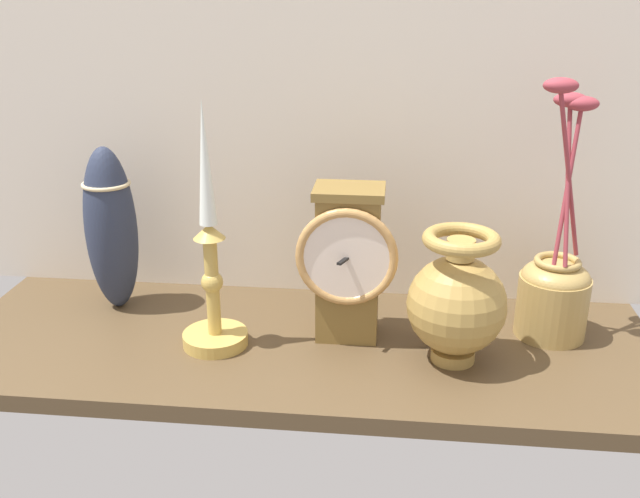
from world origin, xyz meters
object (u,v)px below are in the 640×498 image
object	(u,v)px
brass_vase_bulbous	(457,301)
tall_ceramic_vase	(111,228)
brass_vase_jar	(554,285)
mantel_clock	(348,262)
candlestick_tall_left	(212,273)

from	to	relation	value
brass_vase_bulbous	tall_ceramic_vase	bearing A→B (deg)	167.39
brass_vase_bulbous	brass_vase_jar	xyz separation A→B (cm)	(14.24, 8.91, -0.94)
tall_ceramic_vase	mantel_clock	bearing A→B (deg)	-9.85
brass_vase_bulbous	brass_vase_jar	distance (cm)	16.82
brass_vase_bulbous	brass_vase_jar	world-z (taller)	brass_vase_jar
mantel_clock	tall_ceramic_vase	distance (cm)	36.76
mantel_clock	brass_vase_jar	distance (cm)	29.35
candlestick_tall_left	brass_vase_jar	size ratio (longest dim) A/B	0.94
brass_vase_bulbous	mantel_clock	bearing A→B (deg)	160.84
mantel_clock	tall_ceramic_vase	bearing A→B (deg)	170.15
candlestick_tall_left	brass_vase_jar	bearing A→B (deg)	9.85
candlestick_tall_left	brass_vase_bulbous	distance (cm)	32.82
mantel_clock	brass_vase_jar	world-z (taller)	brass_vase_jar
brass_vase_bulbous	candlestick_tall_left	bearing A→B (deg)	178.68
brass_vase_jar	tall_ceramic_vase	xyz separation A→B (cm)	(-65.05, 2.46, 5.05)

